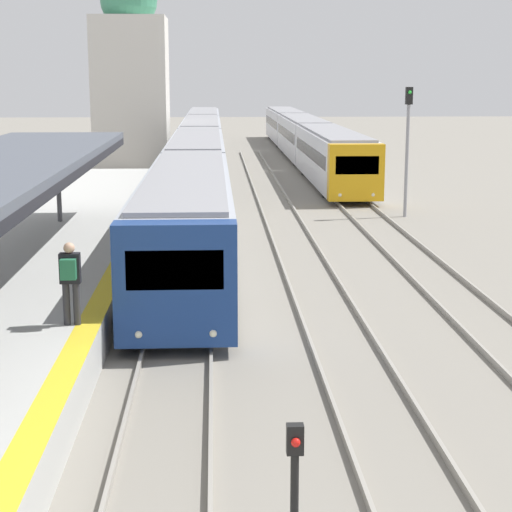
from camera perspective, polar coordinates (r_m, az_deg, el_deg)
The scene contains 6 objects.
person_on_platform at distance 17.15m, azimuth -12.29°, elevation -1.36°, with size 0.40×0.40×1.66m.
train_near at distance 49.46m, azimuth -3.79°, elevation 7.09°, with size 2.56×64.80×2.96m.
train_far at distance 61.18m, azimuth 3.17°, elevation 8.00°, with size 2.51×46.18×2.93m.
signal_post_near at distance 10.31m, azimuth 2.59°, elevation -14.69°, with size 0.20×0.21×1.81m.
signal_mast_far at distance 35.95m, azimuth 10.08°, elevation 7.85°, with size 0.28×0.29×5.33m.
distant_domed_building at distance 56.04m, azimuth -8.34°, elevation 11.76°, with size 4.64×4.64×12.20m.
Camera 1 is at (0.81, -6.12, 5.73)m, focal length 60.00 mm.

